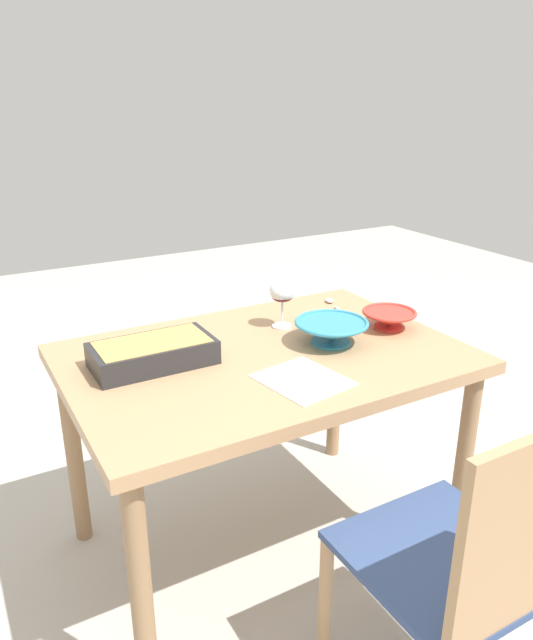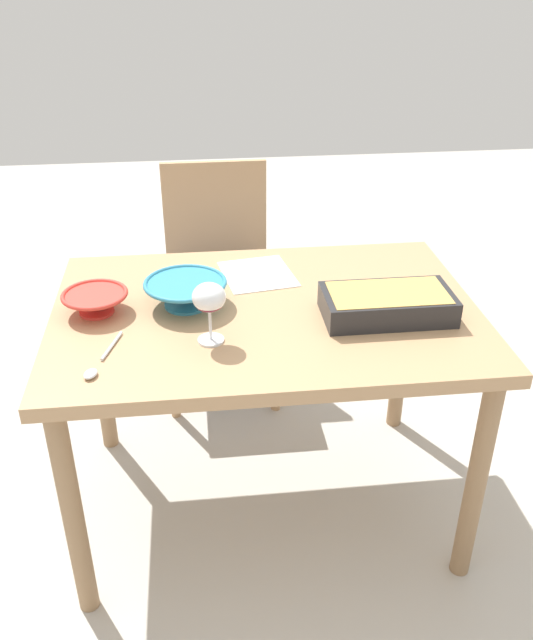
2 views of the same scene
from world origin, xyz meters
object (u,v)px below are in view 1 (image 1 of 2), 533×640
Objects in this scene: wine_glass at (282,294)px; napkin at (302,380)px; chair at (474,564)px; casserole_dish at (153,352)px; small_bowl at (331,331)px; dining_table at (265,378)px; mixing_bowl at (389,318)px; serving_spoon at (333,304)px.

napkin is at bearing 66.65° from wine_glass.
chair is 2.53× the size of casserole_dish.
casserole_dish is at bearing -12.85° from small_bowl.
wine_glass reaches higher than chair.
wine_glass is at bearing -134.41° from dining_table.
dining_table is at bearing 45.59° from wine_glass.
casserole_dish is 0.56m from small_bowl.
chair is 3.81× the size of small_bowl.
chair is 1.00m from wine_glass.
casserole_dish is 0.80m from mixing_bowl.
mixing_bowl is at bearing -176.73° from small_bowl.
chair is 0.61m from napkin.
napkin is (0.00, 0.22, 0.09)m from dining_table.
small_bowl is at bearing -141.54° from napkin.
small_bowl is at bearing -99.22° from chair.
chair is 1.00m from casserole_dish.
mixing_bowl is at bearing -157.83° from napkin.
chair is 1.11m from serving_spoon.
dining_table is 3.39× the size of casserole_dish.
wine_glass is 0.75× the size of serving_spoon.
small_bowl is 0.29m from napkin.
small_bowl is (-0.12, -0.73, 0.28)m from chair.
small_bowl is at bearing 167.15° from casserole_dish.
wine_glass is 0.71× the size of napkin.
wine_glass is 0.70× the size of small_bowl.
dining_table is at bearing -91.07° from napkin.
mixing_bowl is (-0.79, 0.11, -0.00)m from casserole_dish.
napkin is at bearing -79.36° from chair.
dining_table is 6.53× the size of mixing_bowl.
wine_glass is at bearing -31.41° from mixing_bowl.
chair is 0.79m from small_bowl.
dining_table is 0.30m from wine_glass.
dining_table is at bearing 30.11° from serving_spoon.
napkin reaches higher than dining_table.
serving_spoon is 0.64m from napkin.
serving_spoon is at bearing -83.80° from mixing_bowl.
casserole_dish is at bearing 9.13° from wine_glass.
wine_glass reaches higher than napkin.
serving_spoon is (-0.76, -0.17, -0.03)m from casserole_dish.
mixing_bowl is 0.78× the size of napkin.
napkin is (0.22, 0.18, -0.04)m from small_bowl.
small_bowl reaches higher than mixing_bowl.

